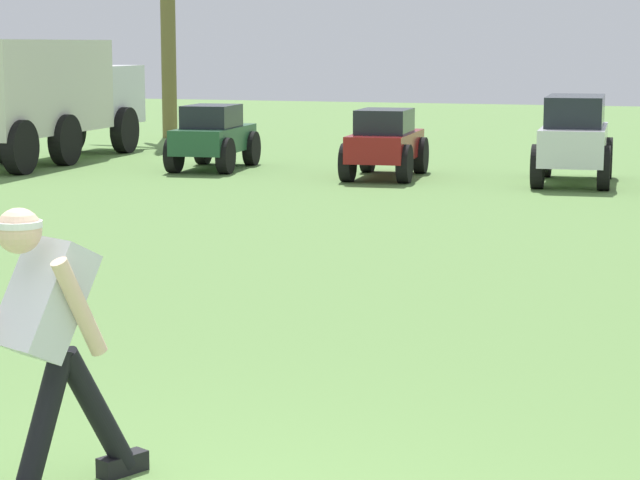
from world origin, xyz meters
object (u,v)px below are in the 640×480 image
(frisbee_thrower, at_px, (48,334))
(box_truck, at_px, (49,94))
(parked_car_slot_a, at_px, (213,136))
(parked_car_slot_b, at_px, (385,142))
(parked_car_slot_c, at_px, (574,136))

(frisbee_thrower, xyz_separation_m, box_truck, (-8.98, 14.93, 0.44))
(frisbee_thrower, distance_m, box_truck, 17.42)
(parked_car_slot_a, height_order, parked_car_slot_b, same)
(frisbee_thrower, height_order, parked_car_slot_a, frisbee_thrower)
(parked_car_slot_b, distance_m, box_truck, 6.59)
(frisbee_thrower, xyz_separation_m, parked_car_slot_a, (-5.62, 14.64, -0.23))
(parked_car_slot_a, distance_m, parked_car_slot_c, 6.15)
(parked_car_slot_b, relative_size, parked_car_slot_c, 0.92)
(frisbee_thrower, bearing_deg, box_truck, 121.03)
(parked_car_slot_a, relative_size, parked_car_slot_c, 0.92)
(parked_car_slot_b, bearing_deg, frisbee_thrower, -80.26)
(parked_car_slot_c, height_order, box_truck, box_truck)
(parked_car_slot_c, xyz_separation_m, box_truck, (-9.50, 0.48, 0.51))
(parked_car_slot_a, bearing_deg, box_truck, 175.16)
(frisbee_thrower, relative_size, parked_car_slot_a, 0.61)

